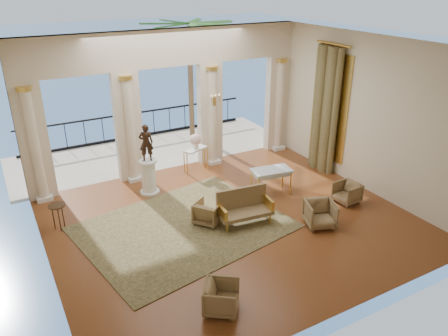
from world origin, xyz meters
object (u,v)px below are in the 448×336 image
statue (146,143)px  armchair_d (208,211)px  armchair_a (221,296)px  armchair_b (320,213)px  armchair_c (347,192)px  game_table (271,172)px  pedestal (149,178)px  console_table (196,152)px  settee (244,206)px  side_table (57,208)px

statue → armchair_d: bearing=128.0°
armchair_a → armchair_b: (3.72, 1.50, 0.04)m
armchair_b → armchair_d: 2.88m
armchair_c → game_table: size_ratio=0.53×
pedestal → console_table: size_ratio=1.18×
armchair_d → statue: 2.77m
armchair_a → statue: 5.54m
game_table → pedestal: pedestal is taller
settee → armchair_c: bearing=-2.3°
armchair_a → game_table: bearing=-9.3°
game_table → console_table: 2.82m
game_table → console_table: size_ratio=1.36×
armchair_a → statue: size_ratio=0.61×
console_table → armchair_c: bearing=-78.0°
armchair_c → armchair_d: 4.05m
armchair_c → statue: (-4.70, 3.26, 1.27)m
armchair_d → settee: bearing=-154.0°
side_table → settee: bearing=-25.1°
armchair_c → armchair_d: armchair_d is taller
armchair_d → game_table: 2.46m
armchair_c → statue: statue is taller
side_table → console_table: bearing=18.5°
statue → settee: bearing=139.8°
armchair_d → pedestal: 2.47m
armchair_a → armchair_b: armchair_b is taller
settee → side_table: size_ratio=2.13×
game_table → armchair_c: bearing=-34.0°
armchair_b → armchair_c: bearing=42.6°
settee → statue: 3.38m
pedestal → statue: bearing=0.0°
settee → pedestal: (-1.57, 2.77, 0.05)m
side_table → armchair_c: bearing=-18.6°
game_table → settee: bearing=-137.7°
side_table → statue: bearing=15.9°
armchair_c → game_table: bearing=-136.5°
game_table → pedestal: size_ratio=1.16×
pedestal → statue: 1.09m
armchair_d → statue: (-0.75, 2.34, 1.26)m
armchair_c → game_table: 2.21m
pedestal → settee: bearing=-60.4°
game_table → statue: size_ratio=1.11×
settee → pedestal: bearing=126.3°
pedestal → console_table: pedestal is taller
statue → side_table: statue is taller
armchair_b → armchair_c: size_ratio=1.14×
armchair_d → settee: (0.82, -0.43, 0.13)m
armchair_b → console_table: size_ratio=0.83×
console_table → armchair_d: bearing=-132.9°
armchair_b → console_table: (-1.30, 4.64, 0.29)m
console_table → pedestal: bearing=179.5°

